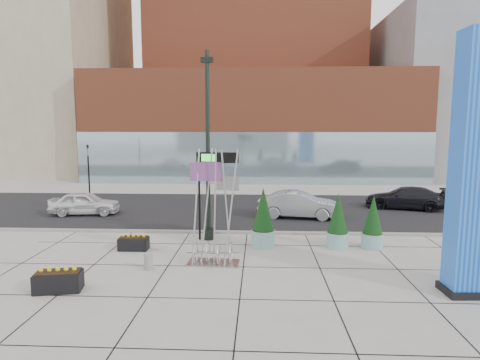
{
  "coord_description": "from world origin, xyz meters",
  "views": [
    {
      "loc": [
        1.58,
        -16.21,
        5.49
      ],
      "look_at": [
        0.73,
        2.0,
        3.07
      ],
      "focal_mm": 30.0,
      "sensor_mm": 36.0,
      "label": 1
    }
  ],
  "objects_px": {
    "public_art_sculpture": "(214,234)",
    "car_silver_mid": "(299,205)",
    "concrete_bollard": "(148,261)",
    "lamp_post": "(208,165)",
    "overhead_street_sign": "(214,165)",
    "car_white_west": "(85,203)"
  },
  "relations": [
    {
      "from": "overhead_street_sign",
      "to": "car_silver_mid",
      "type": "height_order",
      "value": "overhead_street_sign"
    },
    {
      "from": "lamp_post",
      "to": "car_silver_mid",
      "type": "bearing_deg",
      "value": 45.35
    },
    {
      "from": "concrete_bollard",
      "to": "car_silver_mid",
      "type": "distance_m",
      "value": 11.42
    },
    {
      "from": "overhead_street_sign",
      "to": "lamp_post",
      "type": "bearing_deg",
      "value": 176.93
    },
    {
      "from": "public_art_sculpture",
      "to": "car_silver_mid",
      "type": "relative_size",
      "value": 0.96
    },
    {
      "from": "concrete_bollard",
      "to": "overhead_street_sign",
      "type": "relative_size",
      "value": 0.15
    },
    {
      "from": "concrete_bollard",
      "to": "overhead_street_sign",
      "type": "distance_m",
      "value": 5.81
    },
    {
      "from": "lamp_post",
      "to": "public_art_sculpture",
      "type": "xyz_separation_m",
      "value": [
        0.64,
        -3.49,
        -2.47
      ]
    },
    {
      "from": "overhead_street_sign",
      "to": "car_white_west",
      "type": "height_order",
      "value": "overhead_street_sign"
    },
    {
      "from": "car_white_west",
      "to": "lamp_post",
      "type": "bearing_deg",
      "value": -128.12
    },
    {
      "from": "concrete_bollard",
      "to": "car_white_west",
      "type": "distance_m",
      "value": 11.62
    },
    {
      "from": "concrete_bollard",
      "to": "public_art_sculpture",
      "type": "bearing_deg",
      "value": 17.95
    },
    {
      "from": "public_art_sculpture",
      "to": "concrete_bollard",
      "type": "xyz_separation_m",
      "value": [
        -2.46,
        -0.8,
        -0.9
      ]
    },
    {
      "from": "car_silver_mid",
      "to": "concrete_bollard",
      "type": "bearing_deg",
      "value": 151.94
    },
    {
      "from": "lamp_post",
      "to": "car_silver_mid",
      "type": "xyz_separation_m",
      "value": [
        4.89,
        4.95,
        -2.89
      ]
    },
    {
      "from": "lamp_post",
      "to": "car_white_west",
      "type": "distance_m",
      "value": 10.4
    },
    {
      "from": "public_art_sculpture",
      "to": "concrete_bollard",
      "type": "bearing_deg",
      "value": -159.16
    },
    {
      "from": "concrete_bollard",
      "to": "car_silver_mid",
      "type": "bearing_deg",
      "value": 54.03
    },
    {
      "from": "public_art_sculpture",
      "to": "concrete_bollard",
      "type": "distance_m",
      "value": 2.74
    },
    {
      "from": "lamp_post",
      "to": "concrete_bollard",
      "type": "xyz_separation_m",
      "value": [
        -1.81,
        -4.29,
        -3.37
      ]
    },
    {
      "from": "public_art_sculpture",
      "to": "overhead_street_sign",
      "type": "relative_size",
      "value": 1.09
    },
    {
      "from": "lamp_post",
      "to": "overhead_street_sign",
      "type": "xyz_separation_m",
      "value": [
        0.3,
        -0.04,
        -0.01
      ]
    }
  ]
}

